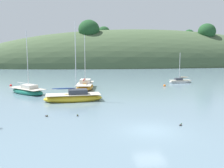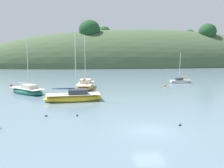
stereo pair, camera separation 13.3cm
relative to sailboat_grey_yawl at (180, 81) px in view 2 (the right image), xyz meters
The scene contains 11 objects.
ground_plane 32.65m from the sailboat_grey_yawl, 118.14° to the right, with size 400.00×400.00×0.00m, color slate.
far_shoreline_hill 59.68m from the sailboat_grey_yawl, 80.74° to the left, with size 150.00×36.00×34.62m.
sailboat_grey_yawl is the anchor object (origin of this frame).
sailboat_white_near 20.21m from the sailboat_grey_yawl, 164.89° to the right, with size 3.90×8.32×9.33m.
sailboat_navy_dinghy 29.69m from the sailboat_grey_yawl, 162.52° to the right, with size 6.54×6.78×9.71m.
sailboat_red_portside 26.54m from the sailboat_grey_yawl, 143.94° to the right, with size 7.61×2.95×10.33m.
mooring_buoy_outer 6.65m from the sailboat_grey_yawl, 138.36° to the right, with size 0.44×0.44×0.54m.
mooring_buoy_inner 32.86m from the sailboat_grey_yawl, behind, with size 0.44×0.44×0.54m.
duck_lone_right 30.58m from the sailboat_grey_yawl, 113.96° to the right, with size 0.38×0.36×0.24m.
duck_trailing 33.38m from the sailboat_grey_yawl, 136.26° to the right, with size 0.37×0.37×0.24m.
duck_straggler 31.47m from the sailboat_grey_yawl, 132.15° to the right, with size 0.19×0.42×0.24m.
Camera 2 is at (-5.92, -18.79, 6.31)m, focal length 39.99 mm.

